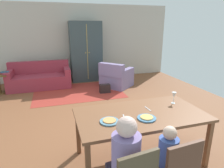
{
  "coord_description": "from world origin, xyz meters",
  "views": [
    {
      "loc": [
        -1.05,
        -3.7,
        1.94
      ],
      "look_at": [
        0.03,
        -0.23,
        0.85
      ],
      "focal_mm": 31.13,
      "sensor_mm": 36.0,
      "label": 1
    }
  ],
  "objects": [
    {
      "name": "back_wall",
      "position": [
        0.0,
        3.64,
        1.35
      ],
      "size": [
        6.92,
        0.1,
        2.7
      ],
      "primitive_type": "cube",
      "color": "#BEB5A6",
      "rests_on": "ground_plane"
    },
    {
      "name": "fork",
      "position": [
        -0.18,
        -1.48,
        0.76
      ],
      "size": [
        0.05,
        0.15,
        0.01
      ],
      "primitive_type": "cube",
      "rotation": [
        0.0,
        0.0,
        -0.21
      ],
      "color": "silver",
      "rests_on": "dining_table"
    },
    {
      "name": "plate_near_man",
      "position": [
        -0.41,
        -1.55,
        0.77
      ],
      "size": [
        0.25,
        0.25,
        0.02
      ],
      "primitive_type": "cylinder",
      "color": "teal",
      "rests_on": "dining_table"
    },
    {
      "name": "couch",
      "position": [
        -1.47,
        2.83,
        0.3
      ],
      "size": [
        1.91,
        0.86,
        0.82
      ],
      "color": "#942D3D",
      "rests_on": "ground_plane"
    },
    {
      "name": "armoire",
      "position": [
        0.14,
        3.25,
        1.05
      ],
      "size": [
        1.1,
        0.59,
        2.1
      ],
      "color": "#344245",
      "rests_on": "ground_plane"
    },
    {
      "name": "knife",
      "position": [
        0.25,
        -1.33,
        0.76
      ],
      "size": [
        0.02,
        0.17,
        0.01
      ],
      "primitive_type": "cube",
      "rotation": [
        0.0,
        0.0,
        0.06
      ],
      "color": "silver",
      "rests_on": "dining_table"
    },
    {
      "name": "book_lower",
      "position": [
        -2.46,
        2.58,
        0.59
      ],
      "size": [
        0.22,
        0.16,
        0.03
      ],
      "primitive_type": "cube",
      "color": "#A32C30",
      "rests_on": "side_table"
    },
    {
      "name": "plate_near_child",
      "position": [
        0.09,
        -1.61,
        0.77
      ],
      "size": [
        0.25,
        0.25,
        0.02
      ],
      "primitive_type": "cylinder",
      "color": "teal",
      "rests_on": "dining_table"
    },
    {
      "name": "wine_glass",
      "position": [
        0.74,
        -1.25,
        0.89
      ],
      "size": [
        0.07,
        0.07,
        0.19
      ],
      "color": "silver",
      "rests_on": "dining_table"
    },
    {
      "name": "person_man",
      "position": [
        -0.42,
        -2.1,
        0.51
      ],
      "size": [
        0.31,
        0.41,
        1.11
      ],
      "color": "#332F46",
      "rests_on": "ground_plane"
    },
    {
      "name": "area_rug",
      "position": [
        -0.36,
        1.97,
        0.0
      ],
      "size": [
        2.6,
        1.8,
        0.01
      ],
      "primitive_type": "cube",
      "color": "#9C2F26",
      "rests_on": "ground_plane"
    },
    {
      "name": "pizza_near_man",
      "position": [
        -0.41,
        -1.55,
        0.78
      ],
      "size": [
        0.17,
        0.17,
        0.01
      ],
      "primitive_type": "cylinder",
      "color": "#E6934C",
      "rests_on": "plate_near_man"
    },
    {
      "name": "dining_table",
      "position": [
        0.09,
        -1.43,
        0.69
      ],
      "size": [
        1.81,
        0.98,
        0.76
      ],
      "color": "brown",
      "rests_on": "ground_plane"
    },
    {
      "name": "book_upper",
      "position": [
        -2.42,
        2.62,
        0.62
      ],
      "size": [
        0.22,
        0.16,
        0.03
      ],
      "primitive_type": "cube",
      "color": "#2F5675",
      "rests_on": "book_lower"
    },
    {
      "name": "person_child",
      "position": [
        0.08,
        -2.11,
        0.43
      ],
      "size": [
        0.22,
        0.3,
        0.92
      ],
      "color": "#2E3B4D",
      "rests_on": "ground_plane"
    },
    {
      "name": "handbag",
      "position": [
        0.4,
        1.67,
        0.13
      ],
      "size": [
        0.32,
        0.16,
        0.26
      ],
      "primitive_type": "cube",
      "color": "black",
      "rests_on": "ground_plane"
    },
    {
      "name": "pizza_near_child",
      "position": [
        0.09,
        -1.61,
        0.78
      ],
      "size": [
        0.17,
        0.17,
        0.01
      ],
      "primitive_type": "cylinder",
      "color": "gold",
      "rests_on": "plate_near_child"
    },
    {
      "name": "ground_plane",
      "position": [
        0.0,
        0.5,
        -0.01
      ],
      "size": [
        6.92,
        6.19,
        0.02
      ],
      "primitive_type": "cube",
      "color": "brown"
    },
    {
      "name": "armchair",
      "position": [
        0.91,
        2.13,
        0.32
      ],
      "size": [
        1.21,
        1.21,
        0.82
      ],
      "color": "#8071A0",
      "rests_on": "ground_plane"
    }
  ]
}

